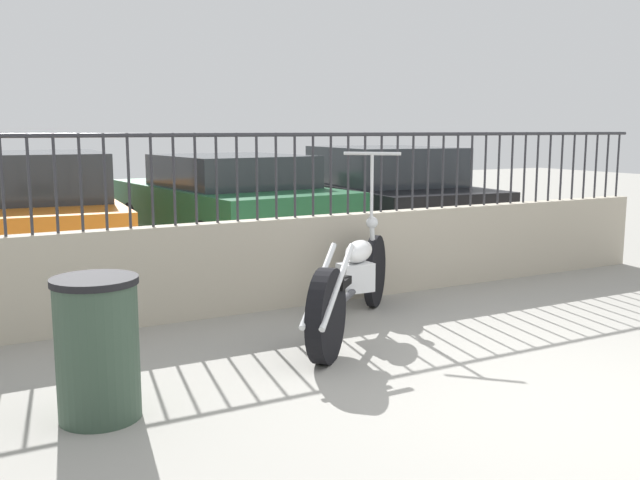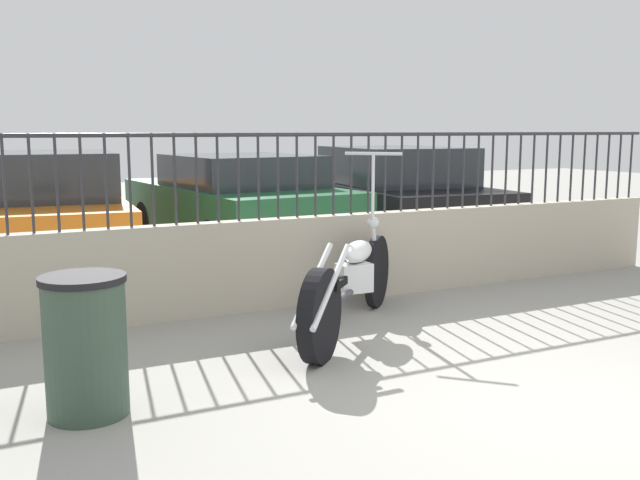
% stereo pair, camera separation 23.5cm
% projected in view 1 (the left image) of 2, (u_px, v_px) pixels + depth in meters
% --- Properties ---
extents(ground_plane, '(40.00, 40.00, 0.00)m').
position_uv_depth(ground_plane, '(587.00, 409.00, 4.27)').
color(ground_plane, gray).
extents(low_wall, '(8.27, 0.18, 0.84)m').
position_uv_depth(low_wall, '(331.00, 258.00, 6.93)').
color(low_wall, '#B2A893').
rests_on(low_wall, ground_plane).
extents(fence_railing, '(8.27, 0.04, 0.79)m').
position_uv_depth(fence_railing, '(331.00, 160.00, 6.78)').
color(fence_railing, '#2D2D33').
rests_on(fence_railing, low_wall).
extents(motorcycle_dark_grey, '(1.78, 1.80, 1.46)m').
position_uv_depth(motorcycle_dark_grey, '(350.00, 285.00, 5.76)').
color(motorcycle_dark_grey, black).
rests_on(motorcycle_dark_grey, ground_plane).
extents(trash_bin, '(0.49, 0.49, 0.83)m').
position_uv_depth(trash_bin, '(98.00, 348.00, 4.07)').
color(trash_bin, '#334738').
rests_on(trash_bin, ground_plane).
extents(car_orange, '(2.12, 4.21, 1.40)m').
position_uv_depth(car_orange, '(29.00, 213.00, 8.24)').
color(car_orange, black).
rests_on(car_orange, ground_plane).
extents(car_green, '(2.18, 4.07, 1.33)m').
position_uv_depth(car_green, '(227.00, 203.00, 9.49)').
color(car_green, black).
rests_on(car_green, ground_plane).
extents(car_black, '(2.22, 4.49, 1.40)m').
position_uv_depth(car_black, '(379.00, 194.00, 10.58)').
color(car_black, black).
rests_on(car_black, ground_plane).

